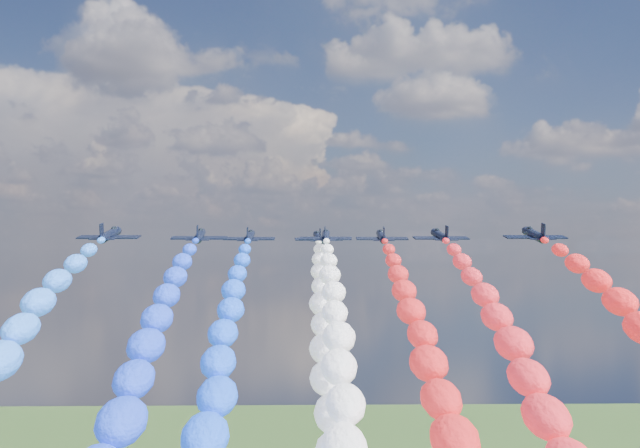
{
  "coord_description": "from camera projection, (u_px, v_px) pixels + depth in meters",
  "views": [
    {
      "loc": [
        -3.2,
        -131.04,
        105.63
      ],
      "look_at": [
        0.0,
        4.0,
        109.47
      ],
      "focal_mm": 44.52,
      "sensor_mm": 36.0,
      "label": 1
    }
  ],
  "objects": [
    {
      "name": "jet_0",
      "position": [
        110.0,
        235.0,
        123.43
      ],
      "size": [
        9.94,
        13.32,
        4.86
      ],
      "primitive_type": null,
      "rotation": [
        0.17,
        0.0,
        -0.04
      ],
      "color": "black"
    },
    {
      "name": "jet_1",
      "position": [
        200.0,
        236.0,
        135.26
      ],
      "size": [
        10.06,
        13.41,
        4.86
      ],
      "primitive_type": null,
      "rotation": [
        0.17,
        0.0,
        0.05
      ],
      "color": "black"
    },
    {
      "name": "trail_1",
      "position": [
        139.0,
        390.0,
        84.99
      ],
      "size": [
        5.51,
        94.53,
        38.22
      ],
      "primitive_type": null,
      "color": "blue"
    },
    {
      "name": "jet_2",
      "position": [
        250.0,
        237.0,
        147.88
      ],
      "size": [
        9.69,
        13.15,
        4.86
      ],
      "primitive_type": null,
      "rotation": [
        0.17,
        0.0,
        -0.02
      ],
      "color": "black"
    },
    {
      "name": "trail_2",
      "position": [
        223.0,
        371.0,
        97.61
      ],
      "size": [
        5.51,
        94.53,
        38.22
      ],
      "primitive_type": null,
      "color": "blue"
    },
    {
      "name": "jet_3",
      "position": [
        326.0,
        236.0,
        143.52
      ],
      "size": [
        10.13,
        13.46,
        4.86
      ],
      "primitive_type": null,
      "rotation": [
        0.17,
        0.0,
        -0.05
      ],
      "color": "black"
    },
    {
      "name": "trail_3",
      "position": [
        339.0,
        377.0,
        93.25
      ],
      "size": [
        5.51,
        94.53,
        38.22
      ],
      "primitive_type": null,
      "color": "white"
    },
    {
      "name": "jet_4",
      "position": [
        318.0,
        237.0,
        159.54
      ],
      "size": [
        10.3,
        13.58,
        4.86
      ],
      "primitive_type": null,
      "rotation": [
        0.17,
        0.0,
        0.07
      ],
      "color": "black"
    },
    {
      "name": "trail_4",
      "position": [
        326.0,
        358.0,
        109.26
      ],
      "size": [
        5.51,
        94.53,
        38.22
      ],
      "primitive_type": null,
      "color": "white"
    },
    {
      "name": "jet_5",
      "position": [
        382.0,
        237.0,
        146.23
      ],
      "size": [
        9.72,
        13.17,
        4.86
      ],
      "primitive_type": null,
      "rotation": [
        0.17,
        0.0,
        -0.02
      ],
      "color": "black"
    },
    {
      "name": "trail_5",
      "position": [
        424.0,
        374.0,
        95.95
      ],
      "size": [
        5.51,
        94.53,
        38.22
      ],
      "primitive_type": null,
      "color": "red"
    },
    {
      "name": "jet_6",
      "position": [
        440.0,
        236.0,
        136.96
      ],
      "size": [
        10.35,
        13.62,
        4.86
      ],
      "primitive_type": null,
      "rotation": [
        0.17,
        0.0,
        0.07
      ],
      "color": "black"
    },
    {
      "name": "trail_6",
      "position": [
        521.0,
        387.0,
        86.69
      ],
      "size": [
        5.51,
        94.53,
        38.22
      ],
      "primitive_type": null,
      "color": "red"
    },
    {
      "name": "jet_7",
      "position": [
        534.0,
        235.0,
        123.83
      ],
      "size": [
        9.66,
        13.12,
        4.86
      ],
      "primitive_type": null,
      "rotation": [
        0.17,
        0.0,
        0.01
      ],
      "color": "black"
    }
  ]
}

